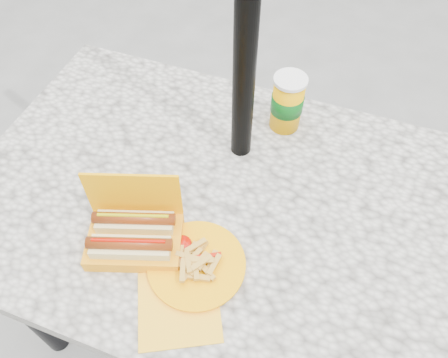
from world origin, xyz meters
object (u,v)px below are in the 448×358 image
(umbrella_pole, at_px, (246,28))
(fries_plate, at_px, (195,267))
(soda_cup, at_px, (287,103))
(hotdog_box, at_px, (134,235))

(umbrella_pole, bearing_deg, fries_plate, -86.89)
(fries_plate, height_order, soda_cup, soda_cup)
(umbrella_pole, height_order, soda_cup, umbrella_pole)
(soda_cup, bearing_deg, fries_plate, -97.45)
(hotdog_box, distance_m, fries_plate, 0.14)
(umbrella_pole, xyz_separation_m, hotdog_box, (-0.12, -0.34, -0.31))
(soda_cup, bearing_deg, hotdog_box, -114.07)
(hotdog_box, xyz_separation_m, soda_cup, (0.20, 0.46, 0.04))
(umbrella_pole, xyz_separation_m, soda_cup, (0.08, 0.12, -0.27))
(hotdog_box, height_order, fries_plate, hotdog_box)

